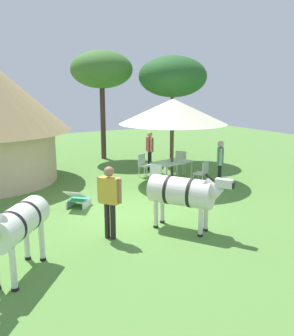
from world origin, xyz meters
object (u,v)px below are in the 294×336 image
Objects in this scene: acacia_tree_behind_hut at (173,77)px; guest_beside_umbrella at (150,147)px; striped_lounge_chair at (78,199)px; zebra_nearest_camera at (16,225)px; standing_watcher at (109,196)px; guest_behind_table at (220,160)px; zebra_by_umbrella at (183,192)px; patio_chair_near_lawn at (144,163)px; shade_umbrella at (173,111)px; patio_chair_west_end at (203,172)px; patio_chair_east_end at (157,174)px; patio_chair_near_hut at (180,161)px; acacia_tree_left_background at (102,70)px; patio_dining_table at (172,164)px.

guest_beside_umbrella is at bearing -145.65° from acacia_tree_behind_hut.
zebra_nearest_camera is at bearing -81.43° from striped_lounge_chair.
acacia_tree_behind_hut is (6.21, 6.99, 2.87)m from standing_watcher.
zebra_by_umbrella is (-3.32, -2.56, -0.03)m from guest_behind_table.
shade_umbrella is at bearing 90.00° from patio_chair_near_lawn.
shade_umbrella is 2.44m from patio_chair_west_end.
patio_chair_near_lawn is 4.22m from striped_lounge_chair.
guest_behind_table reaches higher than patio_chair_east_end.
standing_watcher is at bearing 90.11° from patio_chair_near_hut.
acacia_tree_behind_hut is at bearing -38.10° from acacia_tree_left_background.
acacia_tree_behind_hut is (1.11, 4.82, 2.91)m from guest_behind_table.
acacia_tree_left_background is at bearing 73.96° from patio_chair_west_end.
guest_beside_umbrella is (0.11, 1.89, -1.61)m from shade_umbrella.
patio_chair_east_end is 2.88m from guest_beside_umbrella.
shade_umbrella reaches higher than zebra_by_umbrella.
acacia_tree_left_background is at bearing 120.04° from standing_watcher.
patio_chair_west_end is at bearing -64.04° from patio_dining_table.
acacia_tree_left_background is (-0.68, 3.40, 3.22)m from guest_beside_umbrella.
guest_beside_umbrella is 9.08m from zebra_nearest_camera.
acacia_tree_behind_hut is at bearing -154.73° from guest_behind_table.
zebra_nearest_camera is 11.81m from acacia_tree_left_background.
patio_chair_west_end is at bearing -80.08° from acacia_tree_left_background.
patio_chair_west_end is (1.15, -2.26, 0.00)m from patio_chair_near_lawn.
patio_chair_near_hut is at bearing 93.77° from standing_watcher.
guest_behind_table reaches higher than patio_chair_west_end.
patio_chair_near_lawn is 0.19× the size of acacia_tree_behind_hut.
shade_umbrella is 2.42× the size of patio_dining_table.
guest_behind_table is (0.84, -3.48, 0.00)m from guest_beside_umbrella.
zebra_nearest_camera is at bearing -179.89° from patio_chair_west_end.
acacia_tree_left_background is at bearing -134.14° from zebra_by_umbrella.
guest_behind_table is at bearing -175.75° from zebra_by_umbrella.
patio_chair_east_end is 4.38m from standing_watcher.
guest_beside_umbrella is 5.28m from striped_lounge_chair.
shade_umbrella reaches higher than zebra_nearest_camera.
patio_chair_near_lawn is at bearing 118.13° from shade_umbrella.
zebra_by_umbrella is at bearing -100.78° from acacia_tree_left_background.
patio_chair_near_hut is 5.97m from acacia_tree_left_background.
shade_umbrella is at bearing -106.62° from zebra_nearest_camera.
guest_beside_umbrella is 0.34× the size of acacia_tree_behind_hut.
acacia_tree_left_background reaches higher than shade_umbrella.
zebra_nearest_camera is at bearing -137.31° from acacia_tree_behind_hut.
patio_chair_near_hut is 0.54× the size of guest_behind_table.
zebra_by_umbrella is (3.96, 0.36, -0.04)m from zebra_nearest_camera.
standing_watcher is 0.34× the size of acacia_tree_left_background.
striped_lounge_chair is at bearing -86.43° from zebra_nearest_camera.
standing_watcher is at bearing -131.62° from acacia_tree_behind_hut.
patio_chair_near_hut is 1.56m from patio_chair_near_lawn.
zebra_by_umbrella reaches higher than patio_chair_near_hut.
shade_umbrella is 2.28× the size of standing_watcher.
standing_watcher reaches higher than striped_lounge_chair.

